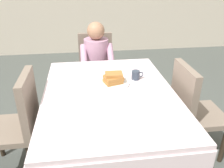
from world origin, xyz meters
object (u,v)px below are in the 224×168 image
object	(u,v)px
chair_diner	(96,65)
chair_right_side	(192,107)
cup_coffee	(136,75)
knife_right_of_plate	(135,83)
dining_table_main	(109,101)
spoon_near_edge	(126,104)
diner_person	(97,59)
plate_breakfast	(114,83)
fork_left_of_plate	(93,86)
breakfast_stack	(113,78)
chair_left_side	(19,119)

from	to	relation	value
chair_diner	chair_right_side	bearing A→B (deg)	124.46
cup_coffee	knife_right_of_plate	xyz separation A→B (m)	(-0.03, -0.09, -0.04)
dining_table_main	spoon_near_edge	bearing A→B (deg)	-64.01
knife_right_of_plate	dining_table_main	bearing A→B (deg)	116.37
chair_diner	diner_person	bearing A→B (deg)	90.00
chair_right_side	spoon_near_edge	xyz separation A→B (m)	(-0.66, -0.22, 0.21)
plate_breakfast	fork_left_of_plate	distance (m)	0.19
cup_coffee	diner_person	bearing A→B (deg)	111.23
chair_diner	plate_breakfast	world-z (taller)	chair_diner
chair_right_side	fork_left_of_plate	bearing A→B (deg)	-97.61
chair_diner	breakfast_stack	size ratio (longest dim) A/B	4.91
chair_left_side	breakfast_stack	bearing A→B (deg)	-80.01
chair_diner	spoon_near_edge	bearing A→B (deg)	95.71
plate_breakfast	breakfast_stack	world-z (taller)	breakfast_stack
chair_left_side	chair_right_side	bearing A→B (deg)	-90.00
knife_right_of_plate	chair_right_side	bearing A→B (deg)	-102.44
diner_person	chair_left_side	world-z (taller)	diner_person
knife_right_of_plate	diner_person	bearing A→B (deg)	18.05
dining_table_main	diner_person	bearing A→B (deg)	91.81
fork_left_of_plate	dining_table_main	bearing A→B (deg)	-139.45
dining_table_main	chair_right_side	distance (m)	0.78
dining_table_main	breakfast_stack	world-z (taller)	breakfast_stack
fork_left_of_plate	spoon_near_edge	bearing A→B (deg)	-151.83
fork_left_of_plate	spoon_near_edge	xyz separation A→B (m)	(0.24, -0.34, 0.00)
breakfast_stack	cup_coffee	world-z (taller)	breakfast_stack
chair_left_side	fork_left_of_plate	xyz separation A→B (m)	(0.64, 0.12, 0.21)
fork_left_of_plate	spoon_near_edge	distance (m)	0.41
chair_right_side	plate_breakfast	xyz separation A→B (m)	(-0.71, 0.14, 0.22)
chair_left_side	cup_coffee	distance (m)	1.10
chair_diner	knife_right_of_plate	bearing A→B (deg)	105.01
chair_left_side	fork_left_of_plate	bearing A→B (deg)	-79.34
chair_left_side	plate_breakfast	size ratio (longest dim) A/B	3.32
breakfast_stack	chair_diner	bearing A→B (deg)	94.90
dining_table_main	plate_breakfast	size ratio (longest dim) A/B	5.44
knife_right_of_plate	spoon_near_edge	distance (m)	0.37
diner_person	knife_right_of_plate	world-z (taller)	diner_person
fork_left_of_plate	chair_diner	bearing A→B (deg)	-12.20
plate_breakfast	knife_right_of_plate	world-z (taller)	plate_breakfast
dining_table_main	breakfast_stack	bearing A→B (deg)	69.05
dining_table_main	chair_diner	size ratio (longest dim) A/B	1.64
diner_person	spoon_near_edge	distance (m)	1.24
knife_right_of_plate	breakfast_stack	bearing A→B (deg)	83.20
chair_diner	chair_left_side	size ratio (longest dim) A/B	1.00
chair_diner	plate_breakfast	bearing A→B (deg)	95.07
diner_person	chair_right_side	size ratio (longest dim) A/B	1.20
breakfast_stack	knife_right_of_plate	bearing A→B (deg)	-7.37
chair_diner	fork_left_of_plate	distance (m)	1.08
diner_person	fork_left_of_plate	distance (m)	0.90
plate_breakfast	knife_right_of_plate	size ratio (longest dim) A/B	1.40
cup_coffee	chair_left_side	bearing A→B (deg)	-168.39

